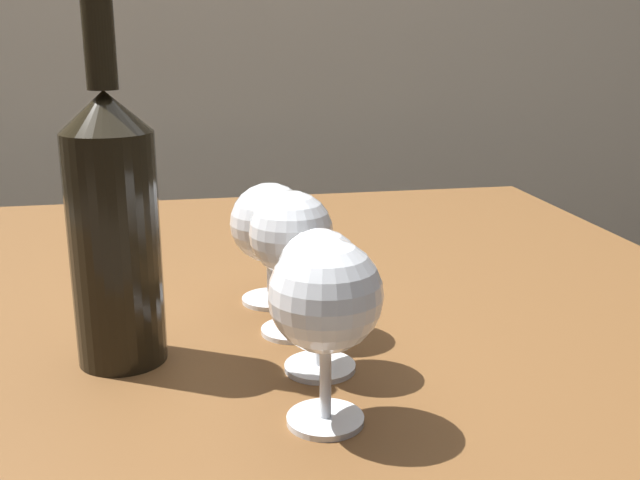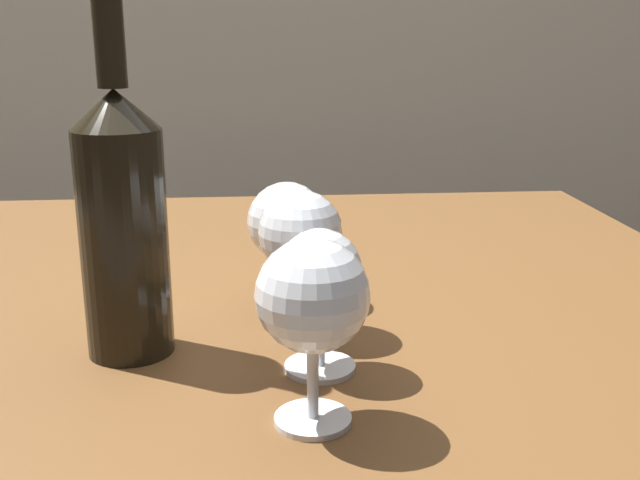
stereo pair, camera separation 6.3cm
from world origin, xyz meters
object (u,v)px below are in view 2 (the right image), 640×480
object	(u,v)px
wine_glass_merlot	(300,236)
wine_glass_amber	(287,224)
wine_glass_cabernet	(313,299)
wine_glass_rose	(320,276)
wine_bottle	(123,218)

from	to	relation	value
wine_glass_merlot	wine_glass_amber	bearing A→B (deg)	95.87
wine_glass_cabernet	wine_glass_merlot	size ratio (longest dim) A/B	1.02
wine_glass_cabernet	wine_glass_rose	xyz separation A→B (m)	(0.01, 0.09, -0.01)
wine_glass_cabernet	wine_glass_amber	distance (m)	0.27
wine_glass_cabernet	wine_glass_rose	distance (m)	0.09
wine_glass_rose	wine_glass_merlot	size ratio (longest dim) A/B	0.89
wine_bottle	wine_glass_cabernet	bearing A→B (deg)	-42.58
wine_glass_merlot	wine_glass_amber	xyz separation A→B (m)	(-0.01, 0.09, -0.01)
wine_glass_merlot	wine_glass_amber	distance (m)	0.09
wine_glass_cabernet	wine_glass_merlot	distance (m)	0.18
wine_glass_cabernet	wine_glass_amber	size ratio (longest dim) A/B	1.10
wine_glass_amber	wine_glass_rose	bearing A→B (deg)	-83.31
wine_glass_cabernet	wine_glass_rose	size ratio (longest dim) A/B	1.14
wine_glass_merlot	wine_glass_cabernet	bearing A→B (deg)	-90.49
wine_glass_rose	wine_bottle	world-z (taller)	wine_bottle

